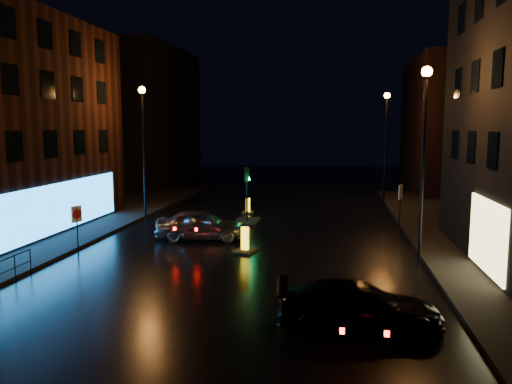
{
  "coord_description": "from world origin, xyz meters",
  "views": [
    {
      "loc": [
        4.05,
        -15.98,
        5.86
      ],
      "look_at": [
        0.42,
        7.23,
        2.8
      ],
      "focal_mm": 35.0,
      "sensor_mm": 36.0,
      "label": 1
    }
  ],
  "objects_px": {
    "silver_hatchback": "(201,225)",
    "road_sign_right": "(400,196)",
    "bollard_near": "(245,246)",
    "bollard_far": "(248,210)",
    "road_sign_left": "(77,218)",
    "traffic_signal": "(247,214)",
    "dark_sedan": "(359,306)"
  },
  "relations": [
    {
      "from": "silver_hatchback",
      "to": "road_sign_right",
      "type": "bearing_deg",
      "value": -72.38
    },
    {
      "from": "bollard_near",
      "to": "bollard_far",
      "type": "bearing_deg",
      "value": 112.36
    },
    {
      "from": "bollard_far",
      "to": "road_sign_left",
      "type": "distance_m",
      "value": 13.65
    },
    {
      "from": "traffic_signal",
      "to": "road_sign_right",
      "type": "distance_m",
      "value": 9.22
    },
    {
      "from": "silver_hatchback",
      "to": "road_sign_left",
      "type": "height_order",
      "value": "road_sign_left"
    },
    {
      "from": "dark_sedan",
      "to": "road_sign_left",
      "type": "height_order",
      "value": "road_sign_left"
    },
    {
      "from": "dark_sedan",
      "to": "road_sign_right",
      "type": "height_order",
      "value": "road_sign_right"
    },
    {
      "from": "bollard_far",
      "to": "silver_hatchback",
      "type": "bearing_deg",
      "value": -101.29
    },
    {
      "from": "road_sign_right",
      "to": "bollard_far",
      "type": "bearing_deg",
      "value": 3.56
    },
    {
      "from": "traffic_signal",
      "to": "bollard_near",
      "type": "distance_m",
      "value": 7.42
    },
    {
      "from": "traffic_signal",
      "to": "road_sign_left",
      "type": "relative_size",
      "value": 1.52
    },
    {
      "from": "silver_hatchback",
      "to": "road_sign_right",
      "type": "distance_m",
      "value": 11.67
    },
    {
      "from": "road_sign_left",
      "to": "silver_hatchback",
      "type": "bearing_deg",
      "value": 61.5
    },
    {
      "from": "traffic_signal",
      "to": "silver_hatchback",
      "type": "distance_m",
      "value": 5.32
    },
    {
      "from": "traffic_signal",
      "to": "road_sign_right",
      "type": "height_order",
      "value": "traffic_signal"
    },
    {
      "from": "traffic_signal",
      "to": "bollard_far",
      "type": "relative_size",
      "value": 2.79
    },
    {
      "from": "silver_hatchback",
      "to": "bollard_far",
      "type": "xyz_separation_m",
      "value": [
        1.06,
        8.35,
        -0.56
      ]
    },
    {
      "from": "road_sign_left",
      "to": "bollard_far",
      "type": "bearing_deg",
      "value": 87.03
    },
    {
      "from": "silver_hatchback",
      "to": "bollard_far",
      "type": "bearing_deg",
      "value": -13.01
    },
    {
      "from": "traffic_signal",
      "to": "dark_sedan",
      "type": "relative_size",
      "value": 0.72
    },
    {
      "from": "dark_sedan",
      "to": "road_sign_left",
      "type": "distance_m",
      "value": 14.23
    },
    {
      "from": "silver_hatchback",
      "to": "road_sign_right",
      "type": "xyz_separation_m",
      "value": [
        10.66,
        4.61,
        1.13
      ]
    },
    {
      "from": "bollard_near",
      "to": "road_sign_right",
      "type": "relative_size",
      "value": 0.6
    },
    {
      "from": "bollard_far",
      "to": "road_sign_left",
      "type": "xyz_separation_m",
      "value": [
        -5.89,
        -12.23,
        1.47
      ]
    },
    {
      "from": "bollard_far",
      "to": "road_sign_right",
      "type": "xyz_separation_m",
      "value": [
        9.6,
        -3.74,
        1.69
      ]
    },
    {
      "from": "dark_sedan",
      "to": "bollard_near",
      "type": "bearing_deg",
      "value": 25.86
    },
    {
      "from": "traffic_signal",
      "to": "road_sign_right",
      "type": "bearing_deg",
      "value": -2.92
    },
    {
      "from": "dark_sedan",
      "to": "bollard_far",
      "type": "bearing_deg",
      "value": 14.89
    },
    {
      "from": "bollard_near",
      "to": "road_sign_left",
      "type": "xyz_separation_m",
      "value": [
        -7.57,
        -1.63,
        1.44
      ]
    },
    {
      "from": "bollard_far",
      "to": "road_sign_left",
      "type": "height_order",
      "value": "road_sign_left"
    },
    {
      "from": "traffic_signal",
      "to": "road_sign_left",
      "type": "xyz_separation_m",
      "value": [
        -6.39,
        -8.95,
        1.2
      ]
    },
    {
      "from": "dark_sedan",
      "to": "road_sign_left",
      "type": "bearing_deg",
      "value": 57.15
    }
  ]
}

